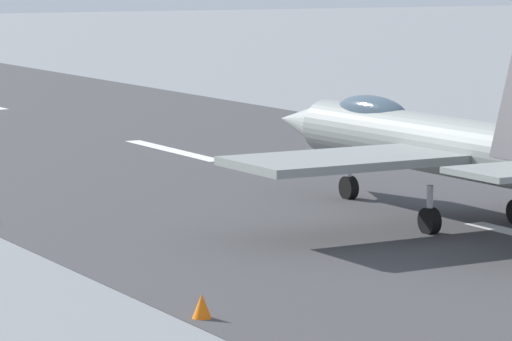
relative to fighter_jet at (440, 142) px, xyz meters
name	(u,v)px	position (x,y,z in m)	size (l,w,h in m)	color
fighter_jet	(440,142)	(0.00, 0.00, 0.00)	(16.73, 14.37, 5.55)	gray
crew_person	(363,127)	(17.33, -8.50, -1.57)	(0.47, 0.60, 1.56)	#1E2338
marker_cone_near	(202,306)	(-7.92, 11.95, -2.08)	(0.44, 0.44, 0.55)	orange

